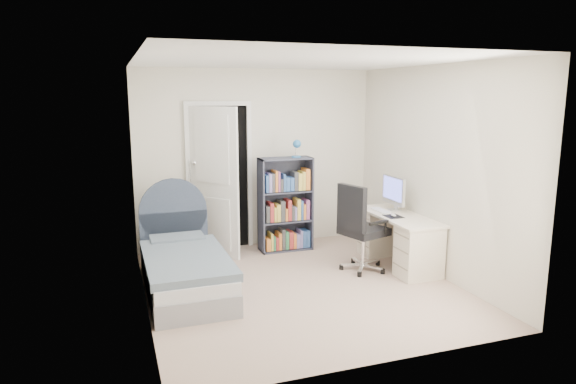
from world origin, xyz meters
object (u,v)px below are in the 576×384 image
object	(u,v)px
bed	(184,267)
nightstand	(174,228)
floor_lamp	(193,215)
office_chair	(359,224)
bookcase	(286,207)
desk	(398,237)

from	to	relation	value
bed	nightstand	size ratio (longest dim) A/B	2.84
nightstand	floor_lamp	distance (m)	0.40
bed	floor_lamp	world-z (taller)	floor_lamp
nightstand	office_chair	xyz separation A→B (m)	(2.09, -1.18, 0.17)
bookcase	desk	world-z (taller)	bookcase
nightstand	bookcase	size ratio (longest dim) A/B	0.42
nightstand	office_chair	distance (m)	2.41
office_chair	desk	bearing A→B (deg)	5.42
nightstand	bookcase	world-z (taller)	bookcase
floor_lamp	desk	distance (m)	2.76
bed	nightstand	world-z (taller)	bed
nightstand	desk	xyz separation A→B (m)	(2.67, -1.13, -0.07)
floor_lamp	bookcase	bearing A→B (deg)	-13.45
bed	office_chair	bearing A→B (deg)	-2.96
desk	nightstand	bearing A→B (deg)	157.13
floor_lamp	nightstand	bearing A→B (deg)	-138.86
bed	floor_lamp	distance (m)	1.40
nightstand	floor_lamp	world-z (taller)	floor_lamp
bed	bookcase	world-z (taller)	bookcase
desk	office_chair	bearing A→B (deg)	-174.58
nightstand	bookcase	bearing A→B (deg)	-1.45
bed	floor_lamp	size ratio (longest dim) A/B	1.43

